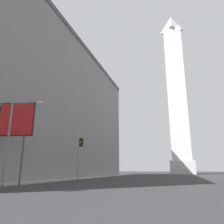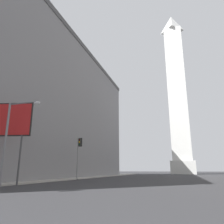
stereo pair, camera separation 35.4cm
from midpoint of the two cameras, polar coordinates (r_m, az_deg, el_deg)
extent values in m
cube|color=gray|center=(34.77, -13.29, -16.68)|extent=(5.00, 93.43, 0.15)
cube|color=slate|center=(46.16, -23.12, 0.55)|extent=(24.51, 57.57, 25.45)
cube|color=#48484C|center=(51.02, -21.58, 14.97)|extent=(24.76, 58.14, 0.90)
cube|color=silver|center=(79.81, 18.21, -13.60)|extent=(8.00, 8.00, 4.34)
cube|color=silver|center=(84.61, 16.72, 5.20)|extent=(6.40, 6.40, 50.38)
pyramid|color=silver|center=(97.97, 15.39, 21.20)|extent=(6.40, 6.40, 7.04)
cylinder|color=slate|center=(34.44, -8.68, -11.83)|extent=(0.18, 0.18, 6.26)
cylinder|color=#262626|center=(34.42, -8.89, -16.95)|extent=(0.40, 0.40, 0.10)
cube|color=black|center=(34.52, -8.09, -7.80)|extent=(0.35, 0.35, 1.10)
cube|color=black|center=(34.68, -7.95, -7.84)|extent=(0.58, 0.04, 1.32)
sphere|color=#410907|center=(34.40, -8.21, -7.20)|extent=(0.22, 0.22, 0.22)
sphere|color=yellow|center=(34.35, -8.23, -7.77)|extent=(0.22, 0.22, 0.22)
sphere|color=#073410|center=(34.31, -8.25, -8.33)|extent=(0.22, 0.22, 0.22)
cylinder|color=slate|center=(21.89, -25.70, -7.27)|extent=(0.20, 0.20, 7.49)
cylinder|color=slate|center=(21.60, -21.73, 2.18)|extent=(2.99, 0.12, 0.12)
sphere|color=slate|center=(22.56, -24.68, 1.79)|extent=(0.20, 0.20, 0.20)
ellipsoid|color=silver|center=(20.67, -18.54, 2.27)|extent=(0.64, 0.36, 0.26)
cylinder|color=#3F3F42|center=(22.66, -22.60, -11.40)|extent=(0.18, 0.18, 4.67)
cube|color=red|center=(23.89, -25.27, -1.76)|extent=(4.66, 1.41, 3.13)
cube|color=black|center=(23.89, -25.27, -1.76)|extent=(4.86, 1.35, 3.37)
camera|label=1|loc=(0.18, -89.84, -0.04)|focal=35.00mm
camera|label=2|loc=(0.18, 90.16, 0.04)|focal=35.00mm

